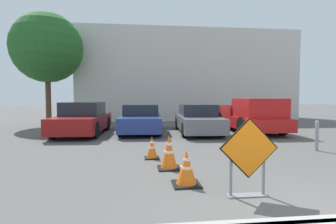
{
  "coord_description": "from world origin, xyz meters",
  "views": [
    {
      "loc": [
        -2.44,
        -2.99,
        1.67
      ],
      "look_at": [
        -1.09,
        8.91,
        1.01
      ],
      "focal_mm": 28.0,
      "sensor_mm": 36.0,
      "label": 1
    }
  ],
  "objects_px": {
    "parked_car_third": "(198,120)",
    "pickup_truck": "(251,117)",
    "parked_car_nearest": "(83,119)",
    "bollard_nearest": "(317,135)",
    "traffic_cone_nearest": "(186,168)",
    "parked_car_second": "(141,119)",
    "road_closed_sign": "(249,155)",
    "traffic_cone_second": "(169,152)",
    "traffic_cone_third": "(152,148)"
  },
  "relations": [
    {
      "from": "traffic_cone_second",
      "to": "parked_car_nearest",
      "type": "bearing_deg",
      "value": 117.15
    },
    {
      "from": "parked_car_nearest",
      "to": "pickup_truck",
      "type": "xyz_separation_m",
      "value": [
        8.01,
        -0.15,
        0.06
      ]
    },
    {
      "from": "parked_car_second",
      "to": "road_closed_sign",
      "type": "bearing_deg",
      "value": 103.85
    },
    {
      "from": "traffic_cone_nearest",
      "to": "bollard_nearest",
      "type": "bearing_deg",
      "value": 30.27
    },
    {
      "from": "traffic_cone_third",
      "to": "bollard_nearest",
      "type": "relative_size",
      "value": 0.64
    },
    {
      "from": "road_closed_sign",
      "to": "bollard_nearest",
      "type": "height_order",
      "value": "road_closed_sign"
    },
    {
      "from": "traffic_cone_third",
      "to": "parked_car_nearest",
      "type": "bearing_deg",
      "value": 118.97
    },
    {
      "from": "traffic_cone_third",
      "to": "pickup_truck",
      "type": "relative_size",
      "value": 0.11
    },
    {
      "from": "road_closed_sign",
      "to": "parked_car_third",
      "type": "bearing_deg",
      "value": 83.08
    },
    {
      "from": "bollard_nearest",
      "to": "parked_car_third",
      "type": "bearing_deg",
      "value": 120.84
    },
    {
      "from": "parked_car_second",
      "to": "traffic_cone_second",
      "type": "bearing_deg",
      "value": 97.62
    },
    {
      "from": "parked_car_nearest",
      "to": "pickup_truck",
      "type": "relative_size",
      "value": 0.87
    },
    {
      "from": "parked_car_third",
      "to": "bollard_nearest",
      "type": "height_order",
      "value": "parked_car_third"
    },
    {
      "from": "parked_car_nearest",
      "to": "parked_car_third",
      "type": "height_order",
      "value": "parked_car_nearest"
    },
    {
      "from": "road_closed_sign",
      "to": "traffic_cone_second",
      "type": "xyz_separation_m",
      "value": [
        -1.12,
        1.89,
        -0.32
      ]
    },
    {
      "from": "traffic_cone_nearest",
      "to": "traffic_cone_third",
      "type": "height_order",
      "value": "traffic_cone_nearest"
    },
    {
      "from": "parked_car_nearest",
      "to": "bollard_nearest",
      "type": "bearing_deg",
      "value": 152.47
    },
    {
      "from": "road_closed_sign",
      "to": "traffic_cone_second",
      "type": "bearing_deg",
      "value": 120.65
    },
    {
      "from": "traffic_cone_second",
      "to": "parked_car_second",
      "type": "xyz_separation_m",
      "value": [
        -0.57,
        6.74,
        0.24
      ]
    },
    {
      "from": "traffic_cone_second",
      "to": "traffic_cone_third",
      "type": "height_order",
      "value": "traffic_cone_second"
    },
    {
      "from": "road_closed_sign",
      "to": "traffic_cone_nearest",
      "type": "bearing_deg",
      "value": 142.28
    },
    {
      "from": "traffic_cone_third",
      "to": "bollard_nearest",
      "type": "height_order",
      "value": "bollard_nearest"
    },
    {
      "from": "traffic_cone_second",
      "to": "pickup_truck",
      "type": "xyz_separation_m",
      "value": [
        4.76,
        6.18,
        0.35
      ]
    },
    {
      "from": "traffic_cone_second",
      "to": "traffic_cone_third",
      "type": "xyz_separation_m",
      "value": [
        -0.34,
        1.09,
        -0.1
      ]
    },
    {
      "from": "traffic_cone_second",
      "to": "road_closed_sign",
      "type": "bearing_deg",
      "value": -59.35
    },
    {
      "from": "road_closed_sign",
      "to": "parked_car_nearest",
      "type": "height_order",
      "value": "parked_car_nearest"
    },
    {
      "from": "traffic_cone_nearest",
      "to": "parked_car_second",
      "type": "xyz_separation_m",
      "value": [
        -0.77,
        7.91,
        0.31
      ]
    },
    {
      "from": "bollard_nearest",
      "to": "traffic_cone_nearest",
      "type": "bearing_deg",
      "value": -149.73
    },
    {
      "from": "parked_car_nearest",
      "to": "pickup_truck",
      "type": "distance_m",
      "value": 8.01
    },
    {
      "from": "parked_car_nearest",
      "to": "traffic_cone_third",
      "type": "bearing_deg",
      "value": 122.01
    },
    {
      "from": "parked_car_third",
      "to": "pickup_truck",
      "type": "relative_size",
      "value": 0.87
    },
    {
      "from": "traffic_cone_second",
      "to": "parked_car_third",
      "type": "xyz_separation_m",
      "value": [
        2.1,
        6.16,
        0.24
      ]
    },
    {
      "from": "bollard_nearest",
      "to": "parked_car_second",
      "type": "bearing_deg",
      "value": 136.26
    },
    {
      "from": "traffic_cone_second",
      "to": "parked_car_second",
      "type": "relative_size",
      "value": 0.17
    },
    {
      "from": "road_closed_sign",
      "to": "parked_car_nearest",
      "type": "bearing_deg",
      "value": 117.98
    },
    {
      "from": "traffic_cone_nearest",
      "to": "parked_car_third",
      "type": "bearing_deg",
      "value": 75.48
    },
    {
      "from": "pickup_truck",
      "to": "parked_car_nearest",
      "type": "bearing_deg",
      "value": -0.25
    },
    {
      "from": "parked_car_nearest",
      "to": "parked_car_second",
      "type": "height_order",
      "value": "parked_car_nearest"
    },
    {
      "from": "road_closed_sign",
      "to": "pickup_truck",
      "type": "relative_size",
      "value": 0.25
    },
    {
      "from": "pickup_truck",
      "to": "traffic_cone_nearest",
      "type": "bearing_deg",
      "value": 59.0
    },
    {
      "from": "traffic_cone_nearest",
      "to": "pickup_truck",
      "type": "height_order",
      "value": "pickup_truck"
    },
    {
      "from": "traffic_cone_nearest",
      "to": "bollard_nearest",
      "type": "distance_m",
      "value": 5.39
    },
    {
      "from": "parked_car_nearest",
      "to": "bollard_nearest",
      "type": "distance_m",
      "value": 9.41
    },
    {
      "from": "traffic_cone_nearest",
      "to": "traffic_cone_third",
      "type": "xyz_separation_m",
      "value": [
        -0.54,
        2.26,
        -0.03
      ]
    },
    {
      "from": "traffic_cone_third",
      "to": "parked_car_nearest",
      "type": "distance_m",
      "value": 6.0
    },
    {
      "from": "traffic_cone_second",
      "to": "traffic_cone_third",
      "type": "relative_size",
      "value": 1.31
    },
    {
      "from": "road_closed_sign",
      "to": "pickup_truck",
      "type": "bearing_deg",
      "value": 65.7
    },
    {
      "from": "traffic_cone_third",
      "to": "parked_car_second",
      "type": "bearing_deg",
      "value": 92.33
    },
    {
      "from": "parked_car_second",
      "to": "pickup_truck",
      "type": "xyz_separation_m",
      "value": [
        5.33,
        -0.56,
        0.11
      ]
    },
    {
      "from": "traffic_cone_nearest",
      "to": "road_closed_sign",
      "type": "bearing_deg",
      "value": -37.72
    }
  ]
}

